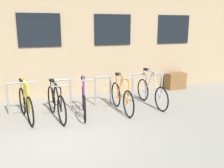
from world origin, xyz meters
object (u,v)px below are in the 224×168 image
at_px(bicycle_black, 56,103).
at_px(planter_box, 175,81).
at_px(bicycle_yellow, 26,104).
at_px(bicycle_purple, 84,101).
at_px(bicycle_orange, 122,97).
at_px(bicycle_silver, 152,92).

distance_m(bicycle_black, planter_box, 4.88).
distance_m(bicycle_yellow, bicycle_purple, 1.46).
distance_m(bicycle_black, bicycle_yellow, 0.75).
relative_size(bicycle_yellow, planter_box, 2.40).
bearing_deg(bicycle_orange, bicycle_yellow, 175.03).
relative_size(bicycle_silver, bicycle_purple, 1.09).
height_order(bicycle_silver, bicycle_purple, bicycle_silver).
xyz_separation_m(bicycle_silver, bicycle_yellow, (-3.55, 0.03, 0.01)).
distance_m(bicycle_silver, bicycle_purple, 2.10).
xyz_separation_m(bicycle_yellow, bicycle_orange, (2.51, -0.22, -0.01)).
bearing_deg(planter_box, bicycle_purple, -157.96).
bearing_deg(bicycle_orange, bicycle_silver, 10.43).
xyz_separation_m(bicycle_yellow, planter_box, (5.36, 1.43, -0.10)).
distance_m(bicycle_silver, bicycle_yellow, 3.55).
height_order(bicycle_purple, planter_box, bicycle_purple).
distance_m(bicycle_orange, planter_box, 3.28).
bearing_deg(bicycle_orange, bicycle_black, 177.46).
bearing_deg(bicycle_purple, bicycle_black, 179.16).
height_order(bicycle_orange, planter_box, bicycle_orange).
bearing_deg(bicycle_black, bicycle_orange, -2.54).
bearing_deg(bicycle_purple, bicycle_orange, -3.69).
bearing_deg(planter_box, bicycle_silver, -141.13).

